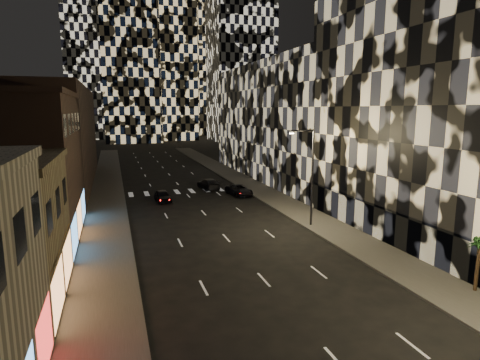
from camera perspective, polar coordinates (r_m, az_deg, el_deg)
sidewalk_left at (r=54.02m, az=-18.44°, el=-2.10°), size 4.00×120.00×0.15m
sidewalk_right at (r=57.23m, az=1.98°, el=-0.93°), size 4.00×120.00×0.15m
curb_left at (r=54.02m, az=-16.21°, el=-1.98°), size 0.20×120.00×0.15m
curb_right at (r=56.57m, az=-0.02°, el=-1.05°), size 0.20×120.00×0.15m
retail_brown at (r=37.62m, az=-29.89°, el=1.15°), size 10.00×15.00×12.00m
retail_filler_left at (r=63.55m, az=-25.05°, el=5.53°), size 10.00×40.00×14.00m
midrise_right at (r=39.84m, az=29.26°, el=8.86°), size 16.00×25.00×22.00m
midrise_base at (r=35.92m, az=19.46°, el=-5.79°), size 0.60×25.00×3.00m
midrise_filler_right at (r=66.55m, az=8.19°, el=8.24°), size 16.00×40.00×18.00m
streetlight_far at (r=37.58m, az=9.93°, el=1.33°), size 2.55×0.25×9.00m
car_dark_midlane at (r=49.00m, az=-10.92°, el=-2.24°), size 1.96×4.14×1.37m
car_dark_oncoming at (r=55.74m, az=-4.48°, el=-0.55°), size 2.56×5.29×1.48m
car_dark_rightlane at (r=51.72m, az=-0.11°, el=-1.43°), size 2.86×5.10×1.35m
palm_tree at (r=27.94m, az=30.91°, el=-8.17°), size 1.69×1.68×3.32m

